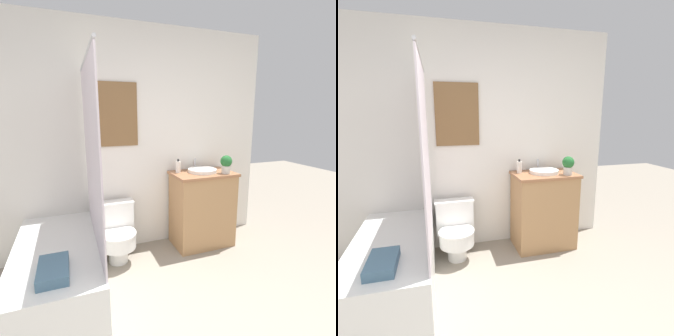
% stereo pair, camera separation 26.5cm
% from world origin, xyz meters
% --- Properties ---
extents(wall_back, '(3.29, 0.07, 2.50)m').
position_xyz_m(wall_back, '(-0.00, 2.28, 1.26)').
color(wall_back, white).
rests_on(wall_back, ground_plane).
extents(shower_area, '(0.67, 1.40, 1.98)m').
position_xyz_m(shower_area, '(-0.80, 1.55, 0.30)').
color(shower_area, white).
rests_on(shower_area, ground_plane).
extents(toilet, '(0.43, 0.49, 0.62)m').
position_xyz_m(toilet, '(-0.24, 2.01, 0.32)').
color(toilet, white).
rests_on(toilet, ground_plane).
extents(vanity, '(0.72, 0.47, 0.89)m').
position_xyz_m(vanity, '(0.78, 2.00, 0.45)').
color(vanity, '#AD7F51').
rests_on(vanity, ground_plane).
extents(sink, '(0.34, 0.37, 0.13)m').
position_xyz_m(sink, '(0.78, 2.02, 0.91)').
color(sink, white).
rests_on(sink, vanity).
extents(soap_bottle, '(0.06, 0.06, 0.16)m').
position_xyz_m(soap_bottle, '(0.51, 2.10, 0.96)').
color(soap_bottle, silver).
rests_on(soap_bottle, vanity).
extents(potted_plant, '(0.13, 0.13, 0.21)m').
position_xyz_m(potted_plant, '(1.00, 1.87, 1.00)').
color(potted_plant, beige).
rests_on(potted_plant, vanity).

